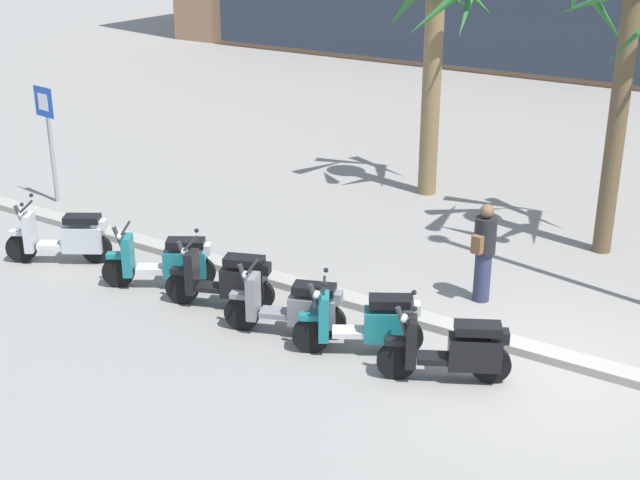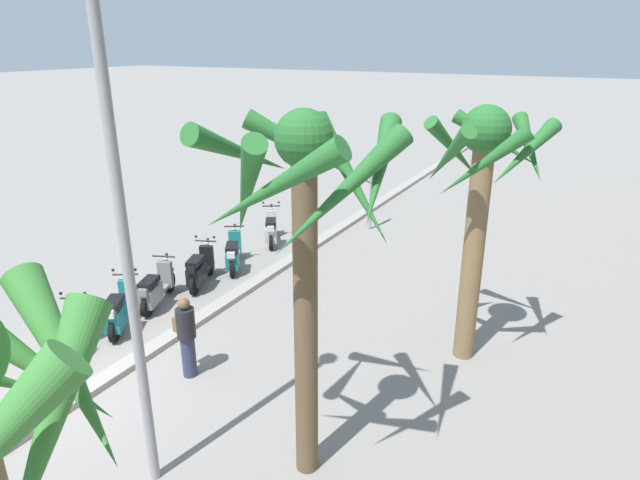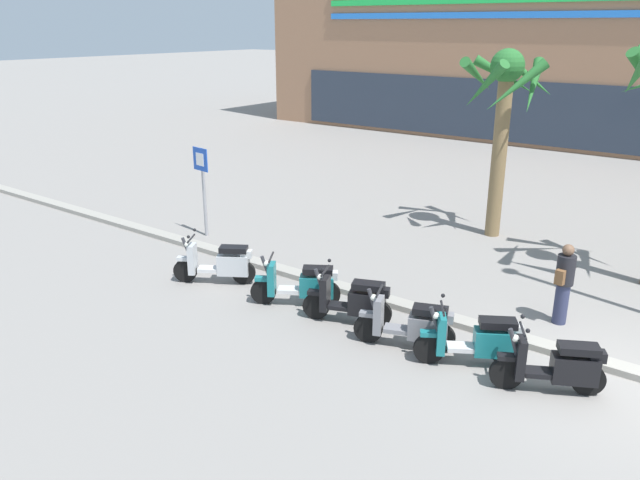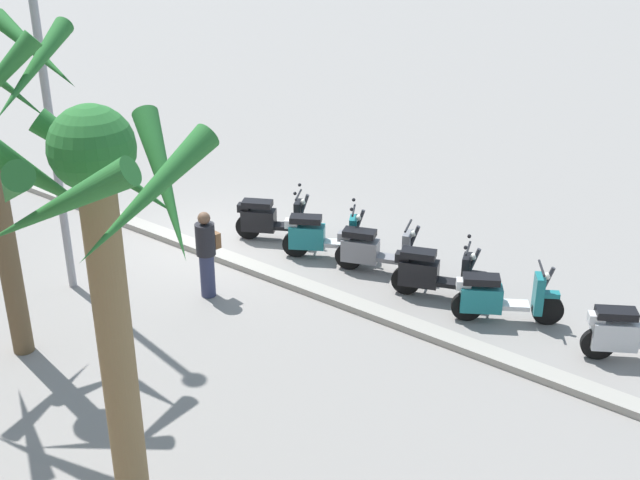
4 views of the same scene
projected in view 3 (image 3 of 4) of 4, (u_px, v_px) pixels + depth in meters
name	position (u px, v px, depth m)	size (l,w,h in m)	color
ground_plane	(623.00, 384.00, 10.00)	(200.00, 200.00, 0.00)	gray
curb_strip	(629.00, 371.00, 10.26)	(60.00, 0.36, 0.12)	gray
scooter_silver_second_in_line	(221.00, 263.00, 13.74)	(1.60, 1.07, 1.17)	black
scooter_teal_last_in_row	(303.00, 284.00, 12.67)	(1.61, 1.08, 1.04)	black
scooter_black_gap_after_mid	(354.00, 301.00, 11.88)	(1.66, 0.84, 1.17)	black
scooter_grey_mid_rear	(412.00, 325.00, 10.98)	(1.72, 0.85, 1.04)	black
scooter_teal_far_back	(478.00, 340.00, 10.40)	(1.60, 1.04, 1.17)	black
scooter_black_mid_front	(557.00, 366.00, 9.63)	(1.58, 0.95, 1.17)	black
crossing_sign	(203.00, 181.00, 16.51)	(0.60, 0.16, 2.40)	#939399
palm_tree_far_corner	(505.00, 100.00, 15.92)	(2.29, 2.30, 4.87)	olive
pedestrian_strolling_near_curb	(564.00, 282.00, 11.77)	(0.34, 0.46, 1.59)	#2D3351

